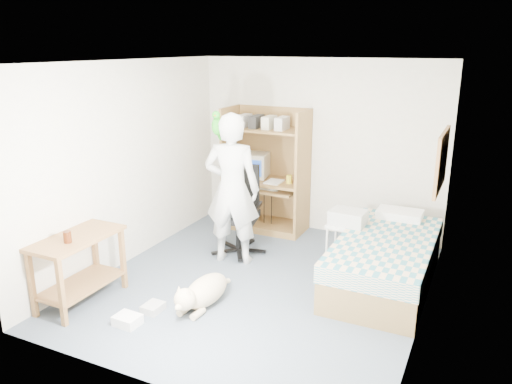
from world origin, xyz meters
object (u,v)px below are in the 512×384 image
Objects in this scene: bed at (385,261)px; side_desk at (79,259)px; person at (232,189)px; office_chair at (239,222)px; dog at (203,292)px; computer_hutch at (267,175)px; printer_cart at (347,239)px.

side_desk is at bearing -147.50° from bed.
bed is at bearing 172.41° from person.
office_chair reaches higher than dog.
person is at bearing 59.90° from side_desk.
computer_hutch is 2.35m from bed.
bed is 1.06× the size of person.
computer_hutch is at bearing 80.10° from office_chair.
person is at bearing -90.97° from office_chair.
office_chair is 0.63m from person.
office_chair is 2.06× the size of printer_cart.
computer_hutch is at bearing 101.82° from dog.
side_desk is 1.96m from person.
side_desk is (-0.85, -2.94, -0.33)m from computer_hutch.
printer_cart is at bearing -7.03° from office_chair.
person is (0.11, -1.29, 0.13)m from computer_hutch.
computer_hutch is 3.08m from side_desk.
bed is 3.64× the size of printer_cart.
bed is 0.61m from printer_cart.
computer_hutch is 1.30m from person.
dog is (0.33, -1.48, -0.25)m from office_chair.
bed reaches higher than printer_cart.
person is at bearing -175.06° from bed.
computer_hutch is at bearing 153.75° from printer_cart.
office_chair is at bearing -90.97° from person.
side_desk is 0.87× the size of office_chair.
computer_hutch is at bearing 150.71° from bed.
dog is (0.38, -2.46, -0.66)m from computer_hutch.
printer_cart is (1.43, 0.14, -0.04)m from office_chair.
person is at bearing -85.19° from computer_hutch.
office_chair is at bearing -171.12° from printer_cart.
bed is 2.02× the size of side_desk.
printer_cart is (1.09, 1.62, 0.21)m from dog.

